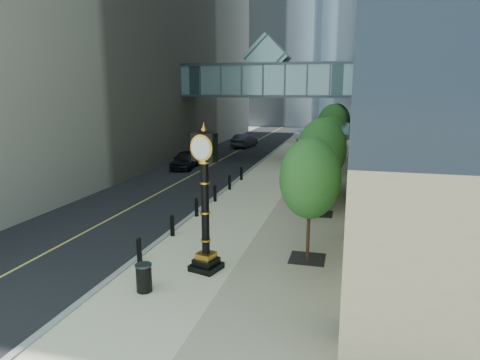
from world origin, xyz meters
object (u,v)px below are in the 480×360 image
at_px(street_clock, 205,210).
at_px(pedestrian, 292,190).
at_px(car_near, 185,160).
at_px(car_far, 245,141).
at_px(trash_bin, 144,279).

distance_m(street_clock, pedestrian, 10.43).
bearing_deg(car_near, car_far, 77.66).
height_order(street_clock, trash_bin, street_clock).
bearing_deg(street_clock, trash_bin, -107.13).
bearing_deg(pedestrian, car_far, -57.14).
xyz_separation_m(trash_bin, pedestrian, (3.24, 12.35, 0.38)).
bearing_deg(car_far, pedestrian, 117.77).
xyz_separation_m(trash_bin, car_far, (-5.61, 36.49, 0.29)).
bearing_deg(car_near, trash_bin, -77.62).
bearing_deg(car_near, pedestrian, -48.20).
relative_size(street_clock, pedestrian, 3.20).
xyz_separation_m(pedestrian, car_far, (-8.86, 24.14, -0.10)).
relative_size(pedestrian, car_near, 0.38).
bearing_deg(car_far, car_near, 91.23).
height_order(street_clock, car_near, street_clock).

